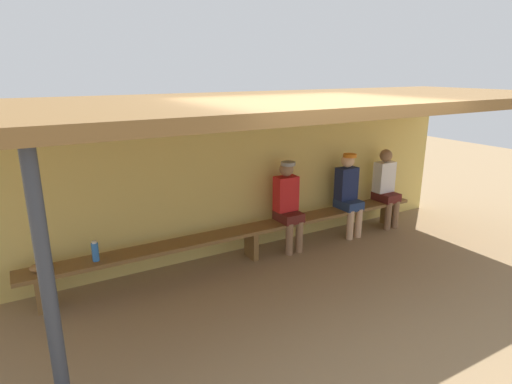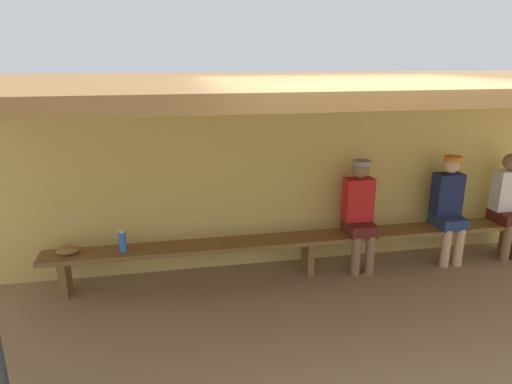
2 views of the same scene
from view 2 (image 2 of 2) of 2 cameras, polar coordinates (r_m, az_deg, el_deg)
ground_plane at (r=4.44m, az=12.58°, el=-18.44°), size 24.00×24.00×0.00m
back_wall at (r=5.70m, az=5.38°, el=2.19°), size 8.00×0.20×2.20m
dugout_roof at (r=4.29m, az=10.78°, el=12.89°), size 8.00×2.80×0.12m
bench at (r=5.52m, az=6.49°, el=-6.16°), size 6.00×0.36×0.46m
player_in_white at (r=6.67m, az=28.78°, el=-1.01°), size 0.34×0.42×1.34m
player_in_blue at (r=6.16m, az=22.73°, el=-1.37°), size 0.34×0.42×1.34m
player_leftmost at (r=5.61m, az=12.68°, el=-2.18°), size 0.34×0.42×1.34m
water_bottle_blue at (r=5.22m, az=-16.19°, el=-5.88°), size 0.08×0.08×0.25m
baseball_glove_worn at (r=5.37m, az=-22.27°, el=-6.69°), size 0.24×0.17×0.09m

